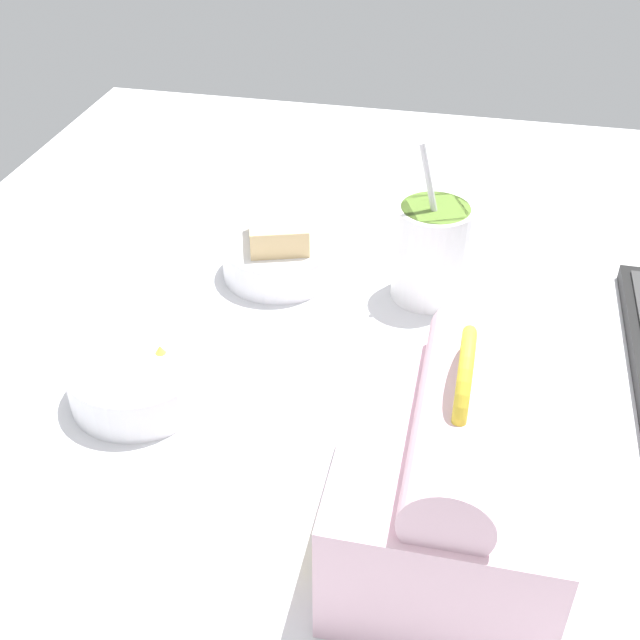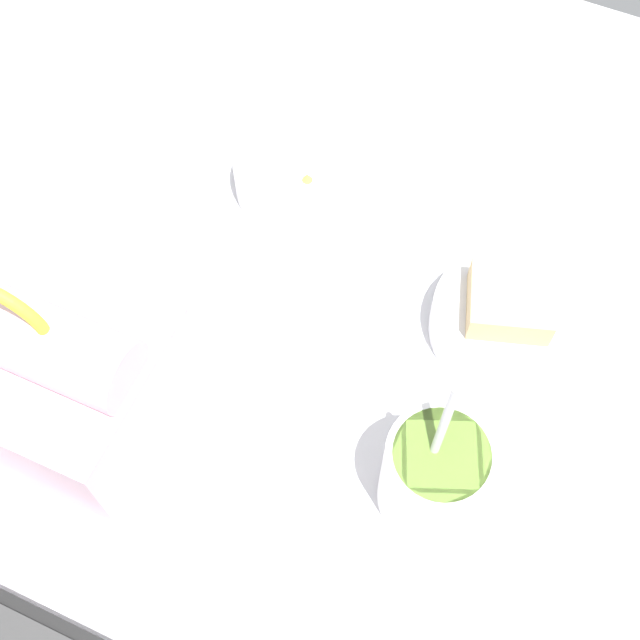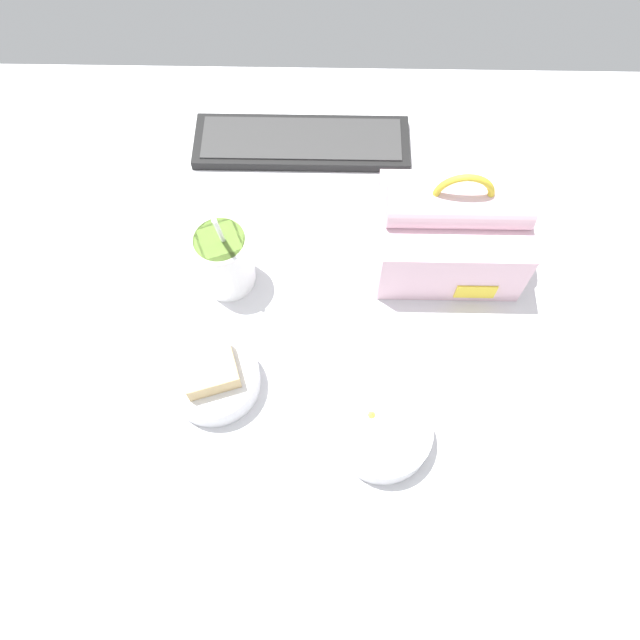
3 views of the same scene
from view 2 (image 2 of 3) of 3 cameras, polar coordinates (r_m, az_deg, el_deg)
name	(u,v)px [view 2 (image 2 of 3)]	position (r cm, az deg, el deg)	size (l,w,h in cm)	color
desk_surface	(304,357)	(84.28, -1.00, -2.40)	(140.00, 110.00, 2.00)	silver
lunch_bag	(35,362)	(79.03, -17.80, -2.55)	(21.92, 16.66, 20.15)	beige
soup_cup	(434,476)	(73.43, 7.31, -9.84)	(8.61, 8.61, 18.73)	white
bento_bowl_sandwich	(504,318)	(83.62, 11.69, 0.15)	(13.38, 13.38, 7.42)	silver
bento_bowl_snacks	(300,173)	(91.25, -1.29, 9.40)	(13.36, 13.36, 5.80)	silver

